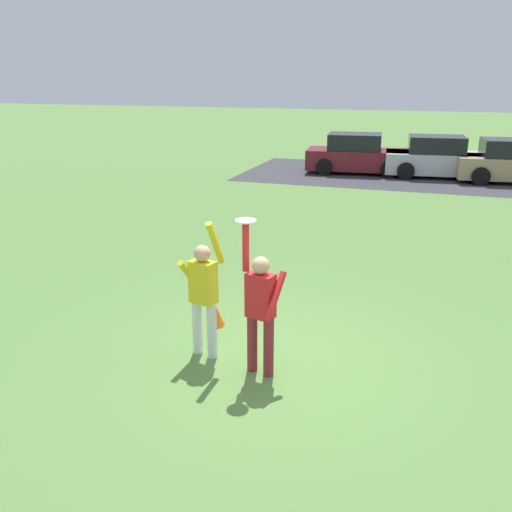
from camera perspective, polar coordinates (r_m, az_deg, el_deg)
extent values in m
plane|color=#567F3D|center=(7.94, 2.14, -10.77)|extent=(120.00, 120.00, 0.00)
cylinder|color=maroon|center=(7.41, 1.33, -9.40)|extent=(0.14, 0.14, 0.82)
cylinder|color=maroon|center=(7.53, -0.39, -8.92)|extent=(0.14, 0.14, 0.82)
cube|color=red|center=(7.17, 0.48, -4.11)|extent=(0.40, 0.30, 0.60)
sphere|color=tan|center=(7.03, 0.49, -0.98)|extent=(0.23, 0.23, 0.23)
cylinder|color=red|center=(7.05, 2.04, -4.13)|extent=(0.18, 0.48, 0.58)
cylinder|color=red|center=(7.08, -1.06, 0.98)|extent=(0.09, 0.09, 0.66)
cylinder|color=silver|center=(8.02, -6.07, -7.25)|extent=(0.14, 0.14, 0.82)
cylinder|color=silver|center=(7.88, -4.57, -7.70)|extent=(0.14, 0.14, 0.82)
cube|color=gold|center=(7.67, -5.48, -2.69)|extent=(0.40, 0.30, 0.60)
sphere|color=tan|center=(7.53, -5.57, 0.26)|extent=(0.23, 0.23, 0.23)
cylinder|color=gold|center=(7.79, -6.81, -2.04)|extent=(0.18, 0.48, 0.58)
cylinder|color=gold|center=(7.35, -4.22, 1.34)|extent=(0.16, 0.35, 0.64)
cylinder|color=white|center=(6.98, -1.08, 3.66)|extent=(0.27, 0.27, 0.02)
cube|color=maroon|center=(23.39, 10.43, 9.77)|extent=(4.26, 2.21, 0.80)
cube|color=black|center=(23.31, 10.16, 11.54)|extent=(2.26, 1.85, 0.64)
cylinder|color=black|center=(24.31, 13.53, 9.35)|extent=(0.68, 0.29, 0.66)
cylinder|color=black|center=(22.51, 13.55, 8.68)|extent=(0.68, 0.29, 0.66)
cylinder|color=black|center=(24.40, 7.48, 9.73)|extent=(0.68, 0.29, 0.66)
cylinder|color=black|center=(22.61, 7.03, 9.08)|extent=(0.68, 0.29, 0.66)
cube|color=#BCBCC1|center=(23.22, 18.32, 9.10)|extent=(4.26, 2.21, 0.80)
cube|color=black|center=(23.11, 18.12, 10.89)|extent=(2.26, 1.85, 0.64)
cylinder|color=black|center=(24.30, 21.09, 8.65)|extent=(0.68, 0.29, 0.66)
cylinder|color=black|center=(22.52, 21.70, 7.91)|extent=(0.68, 0.29, 0.66)
cylinder|color=black|center=(24.06, 15.04, 9.15)|extent=(0.68, 0.29, 0.66)
cylinder|color=black|center=(22.26, 15.19, 8.45)|extent=(0.68, 0.29, 0.66)
cube|color=black|center=(22.91, 24.89, 10.06)|extent=(2.26, 1.85, 0.64)
cylinder|color=black|center=(23.72, 21.50, 8.39)|extent=(0.68, 0.29, 0.66)
cylinder|color=black|center=(21.94, 22.16, 7.62)|extent=(0.68, 0.29, 0.66)
cube|color=#38383D|center=(23.05, 17.82, 7.71)|extent=(15.01, 6.40, 0.01)
cone|color=orange|center=(8.93, -4.05, -6.22)|extent=(0.26, 0.26, 0.32)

